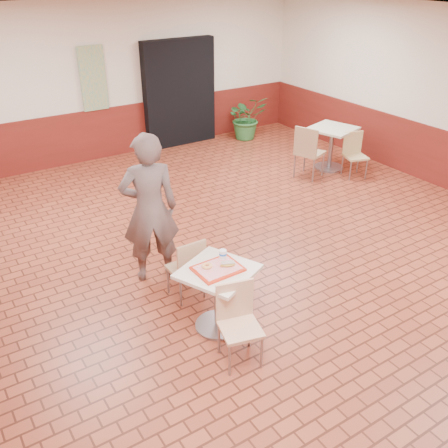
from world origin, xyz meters
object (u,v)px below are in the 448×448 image
chair_second_front (354,152)px  chair_main_back (188,266)px  main_table (218,289)px  chair_second_left (308,150)px  ring_donut (207,266)px  potted_plant (247,117)px  paper_cup (223,254)px  chair_main_front (238,319)px  serving_tray (218,269)px  customer (150,209)px  long_john_donut (228,264)px  second_table (332,141)px

chair_second_front → chair_main_back: bearing=-140.8°
chair_main_back → chair_second_front: size_ratio=0.99×
main_table → chair_second_left: chair_second_left is taller
ring_donut → chair_second_left: chair_second_left is taller
chair_second_left → potted_plant: (0.39, 2.49, -0.06)m
chair_second_left → potted_plant: chair_second_left is taller
paper_cup → chair_second_left: chair_second_left is taller
chair_main_front → potted_plant: bearing=68.5°
main_table → chair_main_back: chair_main_back is taller
main_table → paper_cup: 0.38m
main_table → serving_tray: serving_tray is taller
serving_tray → ring_donut: ring_donut is taller
main_table → serving_tray: 0.26m
main_table → potted_plant: potted_plant is taller
main_table → chair_second_left: bearing=36.6°
main_table → chair_main_front: chair_main_front is taller
customer → paper_cup: 1.21m
chair_main_front → chair_main_back: 1.13m
serving_tray → potted_plant: bearing=52.2°
chair_second_front → long_john_donut: bearing=-133.1°
long_john_donut → second_table: bearing=34.1°
serving_tray → chair_second_front: chair_second_front is taller
serving_tray → chair_second_front: (4.46, 2.35, -0.30)m
chair_main_back → serving_tray: bearing=90.7°
serving_tray → ring_donut: bearing=144.3°
paper_cup → potted_plant: 6.40m
paper_cup → chair_main_back: bearing=107.2°
ring_donut → long_john_donut: size_ratio=0.66×
ring_donut → long_john_donut: 0.22m
chair_main_back → potted_plant: (4.04, 4.56, 0.03)m
main_table → chair_main_front: size_ratio=0.88×
chair_second_left → chair_main_front: bearing=109.7°
second_table → chair_main_back: bearing=-153.2°
second_table → chair_second_left: bearing=-169.9°
chair_main_front → serving_tray: bearing=95.4°
main_table → chair_main_front: bearing=-98.9°
chair_main_back → serving_tray: 0.71m
chair_main_back → customer: size_ratio=0.42×
customer → chair_second_left: customer is taller
long_john_donut → chair_second_left: 4.48m
main_table → potted_plant: (4.03, 5.20, -0.02)m
second_table → chair_main_front: bearing=-143.0°
second_table → chair_second_front: chair_second_front is taller
chair_main_front → chair_main_back: bearing=101.0°
chair_main_front → potted_plant: 7.02m
second_table → chair_second_left: chair_second_left is taller
ring_donut → second_table: (4.43, 2.77, -0.25)m
main_table → chair_second_left: (3.64, 2.71, 0.04)m
chair_main_front → chair_second_left: chair_second_left is taller
chair_main_back → paper_cup: size_ratio=8.03×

